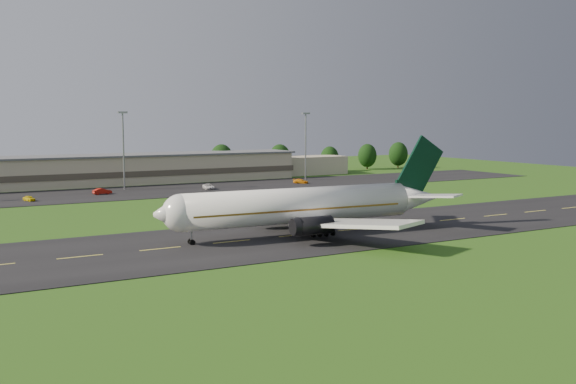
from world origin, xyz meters
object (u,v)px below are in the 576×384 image
terminal (114,170)px  light_mast_east (306,138)px  service_vehicle_d (301,181)px  service_vehicle_c (208,187)px  service_vehicle_b (102,191)px  airliner (303,206)px  service_vehicle_a (29,198)px  light_mast_centre (123,141)px

terminal → light_mast_east: (53.60, -16.18, 8.75)m
service_vehicle_d → service_vehicle_c: bearing=138.1°
light_mast_east → service_vehicle_b: 64.42m
airliner → light_mast_east: size_ratio=2.52×
service_vehicle_b → light_mast_east: bearing=-89.4°
service_vehicle_c → terminal: bearing=132.9°
airliner → service_vehicle_d: (40.88, 71.17, -3.93)m
airliner → service_vehicle_b: bearing=105.2°
service_vehicle_a → light_mast_east: bearing=-11.8°
service_vehicle_b → service_vehicle_a: bearing=99.9°
terminal → service_vehicle_a: terminal is taller
service_vehicle_b → service_vehicle_c: service_vehicle_b is taller
service_vehicle_c → service_vehicle_a: bearing=-166.5°
terminal → service_vehicle_a: size_ratio=41.09×
service_vehicle_d → service_vehicle_b: bearing=134.4°
light_mast_centre → service_vehicle_b: bearing=-131.9°
service_vehicle_a → light_mast_centre: bearing=7.4°
light_mast_centre → service_vehicle_d: (48.20, -8.88, -12.00)m
light_mast_east → service_vehicle_a: bearing=-170.1°
terminal → light_mast_east: size_ratio=7.13×
light_mast_centre → service_vehicle_b: (-7.72, -8.62, -11.90)m
airliner → service_vehicle_b: airliner is taller
service_vehicle_a → service_vehicle_d: bearing=-17.7°
service_vehicle_d → service_vehicle_a: bearing=138.7°
service_vehicle_c → service_vehicle_d: size_ratio=1.15×
airliner → service_vehicle_a: size_ratio=14.54×
light_mast_centre → service_vehicle_c: bearing=-28.8°
terminal → light_mast_centre: light_mast_centre is taller
terminal → light_mast_centre: bearing=-95.0°
light_mast_centre → service_vehicle_b: light_mast_centre is taller
service_vehicle_a → service_vehicle_c: 44.47m
airliner → service_vehicle_d: airliner is taller
airliner → light_mast_east: 93.52m
light_mast_centre → service_vehicle_c: size_ratio=4.05×
light_mast_east → service_vehicle_c: (-35.75, -10.59, -11.94)m
service_vehicle_d → terminal: bearing=106.5°
airliner → light_mast_east: (47.67, 80.05, 8.08)m
terminal → light_mast_east: light_mast_east is taller
terminal → service_vehicle_b: (-9.13, -24.80, -3.15)m
airliner → light_mast_east: light_mast_east is taller
airliner → service_vehicle_c: bearing=83.6°
airliner → service_vehicle_c: airliner is taller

